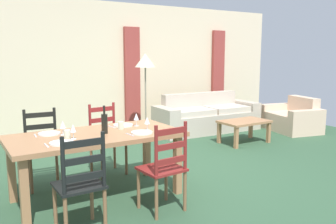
{
  "coord_description": "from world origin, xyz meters",
  "views": [
    {
      "loc": [
        -2.61,
        -3.9,
        1.64
      ],
      "look_at": [
        0.26,
        0.73,
        0.75
      ],
      "focal_mm": 38.41,
      "sensor_mm": 36.0,
      "label": 1
    }
  ],
  "objects": [
    {
      "name": "coffee_cup_secondary",
      "position": [
        -1.56,
        -0.17,
        0.8
      ],
      "size": [
        0.07,
        0.07,
        0.09
      ],
      "primitive_type": "cylinder",
      "color": "beige",
      "rests_on": "dining_table"
    },
    {
      "name": "dinner_plate_near_right",
      "position": [
        -0.78,
        -0.38,
        0.76
      ],
      "size": [
        0.24,
        0.24,
        0.02
      ],
      "primitive_type": "cylinder",
      "color": "white",
      "rests_on": "dining_table"
    },
    {
      "name": "wine_glass_far_right",
      "position": [
        -0.64,
        0.02,
        0.86
      ],
      "size": [
        0.06,
        0.06,
        0.16
      ],
      "color": "white",
      "rests_on": "dining_table"
    },
    {
      "name": "dinner_plate_far_right",
      "position": [
        -0.78,
        0.12,
        0.76
      ],
      "size": [
        0.24,
        0.24,
        0.02
      ],
      "primitive_type": "cylinder",
      "color": "white",
      "rests_on": "dining_table"
    },
    {
      "name": "fork_near_left",
      "position": [
        -1.83,
        -0.38,
        0.75
      ],
      "size": [
        0.02,
        0.17,
        0.01
      ],
      "primitive_type": "cube",
      "rotation": [
        0.0,
        0.0,
        -0.02
      ],
      "color": "silver",
      "rests_on": "dining_table"
    },
    {
      "name": "wine_glass_near_left",
      "position": [
        -1.52,
        -0.25,
        0.86
      ],
      "size": [
        0.06,
        0.06,
        0.16
      ],
      "color": "white",
      "rests_on": "dining_table"
    },
    {
      "name": "coffee_table",
      "position": [
        2.01,
        0.88,
        0.36
      ],
      "size": [
        0.9,
        0.56,
        0.42
      ],
      "color": "#AC764D",
      "rests_on": "ground_plane"
    },
    {
      "name": "wine_bottle",
      "position": [
        -1.13,
        -0.16,
        0.87
      ],
      "size": [
        0.07,
        0.07,
        0.32
      ],
      "color": "black",
      "rests_on": "dining_table"
    },
    {
      "name": "couch",
      "position": [
        2.06,
        2.09,
        0.29
      ],
      "size": [
        2.32,
        0.91,
        0.8
      ],
      "color": "#BDAF9C",
      "rests_on": "ground_plane"
    },
    {
      "name": "fork_far_left",
      "position": [
        -1.83,
        0.12,
        0.75
      ],
      "size": [
        0.03,
        0.17,
        0.01
      ],
      "primitive_type": "cube",
      "rotation": [
        0.0,
        0.0,
        -0.08
      ],
      "color": "silver",
      "rests_on": "dining_table"
    },
    {
      "name": "armchair_upholstered",
      "position": [
        3.67,
        1.11,
        0.25
      ],
      "size": [
        1.04,
        1.31,
        0.72
      ],
      "color": "beige",
      "rests_on": "ground_plane"
    },
    {
      "name": "curtain_panel_right",
      "position": [
        3.25,
        3.16,
        1.1
      ],
      "size": [
        0.35,
        0.08,
        2.2
      ],
      "primitive_type": "cube",
      "color": "#9C3B35",
      "rests_on": "ground_plane"
    },
    {
      "name": "wine_glass_far_left",
      "position": [
        -1.56,
        0.0,
        0.86
      ],
      "size": [
        0.06,
        0.06,
        0.16
      ],
      "color": "white",
      "rests_on": "dining_table"
    },
    {
      "name": "dining_chair_far_right",
      "position": [
        -0.8,
        0.63,
        0.48
      ],
      "size": [
        0.45,
        0.43,
        0.96
      ],
      "color": "maroon",
      "rests_on": "ground_plane"
    },
    {
      "name": "coffee_cup_primary",
      "position": [
        -0.88,
        -0.05,
        0.8
      ],
      "size": [
        0.07,
        0.07,
        0.09
      ],
      "primitive_type": "cylinder",
      "color": "beige",
      "rests_on": "dining_table"
    },
    {
      "name": "wall_far",
      "position": [
        0.0,
        3.3,
        1.35
      ],
      "size": [
        9.6,
        0.16,
        2.7
      ],
      "primitive_type": "cube",
      "color": "beige",
      "rests_on": "ground_plane"
    },
    {
      "name": "dinner_plate_far_left",
      "position": [
        -1.68,
        0.12,
        0.76
      ],
      "size": [
        0.24,
        0.24,
        0.02
      ],
      "primitive_type": "cylinder",
      "color": "white",
      "rests_on": "dining_table"
    },
    {
      "name": "standing_lamp",
      "position": [
        0.7,
        2.28,
        1.41
      ],
      "size": [
        0.4,
        0.4,
        1.64
      ],
      "color": "#332D28",
      "rests_on": "ground_plane"
    },
    {
      "name": "fork_near_right",
      "position": [
        -0.93,
        -0.38,
        0.75
      ],
      "size": [
        0.03,
        0.17,
        0.01
      ],
      "primitive_type": "cube",
      "rotation": [
        0.0,
        0.0,
        0.07
      ],
      "color": "silver",
      "rests_on": "dining_table"
    },
    {
      "name": "ground_plane",
      "position": [
        0.0,
        0.0,
        -0.01
      ],
      "size": [
        9.6,
        9.6,
        0.02
      ],
      "primitive_type": "cube",
      "color": "#305137"
    },
    {
      "name": "wine_glass_near_right",
      "position": [
        -0.65,
        -0.27,
        0.86
      ],
      "size": [
        0.06,
        0.06,
        0.16
      ],
      "color": "white",
      "rests_on": "dining_table"
    },
    {
      "name": "dining_chair_near_right",
      "position": [
        -0.77,
        -0.85,
        0.48
      ],
      "size": [
        0.45,
        0.43,
        0.96
      ],
      "color": "maroon",
      "rests_on": "ground_plane"
    },
    {
      "name": "dining_chair_near_left",
      "position": [
        -1.66,
        -0.86,
        0.48
      ],
      "size": [
        0.42,
        0.4,
        0.96
      ],
      "color": "black",
      "rests_on": "ground_plane"
    },
    {
      "name": "dinner_plate_near_left",
      "position": [
        -1.68,
        -0.38,
        0.76
      ],
      "size": [
        0.24,
        0.24,
        0.02
      ],
      "primitive_type": "cylinder",
      "color": "white",
      "rests_on": "dining_table"
    },
    {
      "name": "dining_chair_far_left",
      "position": [
        -1.66,
        0.59,
        0.48
      ],
      "size": [
        0.45,
        0.43,
        0.96
      ],
      "color": "black",
      "rests_on": "ground_plane"
    },
    {
      "name": "curtain_panel_left",
      "position": [
        0.85,
        3.16,
        1.1
      ],
      "size": [
        0.35,
        0.08,
        2.2
      ],
      "primitive_type": "cube",
      "color": "#9C3B35",
      "rests_on": "ground_plane"
    },
    {
      "name": "fork_far_right",
      "position": [
        -0.93,
        0.12,
        0.75
      ],
      "size": [
        0.03,
        0.17,
        0.01
      ],
      "primitive_type": "cube",
      "rotation": [
        0.0,
        0.0,
        0.1
      ],
      "color": "silver",
      "rests_on": "dining_table"
    },
    {
      "name": "dining_table",
      "position": [
        -1.23,
        -0.13,
        0.66
      ],
      "size": [
        1.9,
        0.96,
        0.75
      ],
      "color": "#AC764D",
      "rests_on": "ground_plane"
    }
  ]
}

